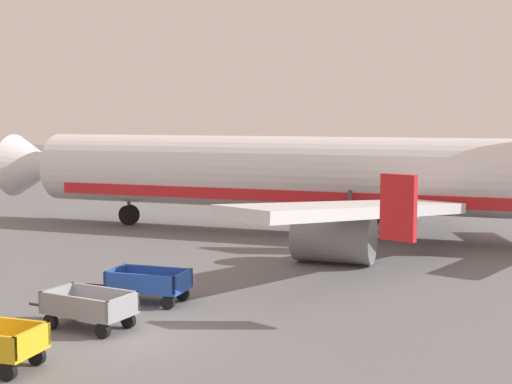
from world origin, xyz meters
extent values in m
plane|color=slate|center=(0.00, 0.00, 0.00)|extent=(220.00, 220.00, 0.00)
cube|color=#518442|center=(0.00, 53.82, 0.03)|extent=(220.00, 28.00, 0.06)
cylinder|color=silver|center=(-0.66, 18.43, 3.15)|extent=(30.12, 4.86, 3.70)
cube|color=red|center=(-0.66, 18.43, 2.13)|extent=(27.12, 4.56, 0.56)
cone|color=silver|center=(-17.15, 17.79, 3.15)|extent=(3.34, 3.75, 3.63)
cube|color=silver|center=(3.79, 10.25, 2.48)|extent=(6.85, 13.11, 1.35)
cube|color=red|center=(6.66, 3.85, 3.43)|extent=(1.10, 0.56, 1.90)
cylinder|color=gray|center=(2.50, 11.76, 1.13)|extent=(3.28, 2.22, 2.10)
cube|color=silver|center=(3.14, 26.93, 2.48)|extent=(7.70, 12.92, 1.35)
cube|color=red|center=(5.51, 33.53, 3.43)|extent=(1.09, 0.63, 1.90)
cylinder|color=gray|center=(1.97, 25.33, 1.13)|extent=(3.28, 2.22, 2.10)
cylinder|color=#4C4C51|center=(-11.15, 18.02, 1.57)|extent=(0.20, 0.20, 2.04)
cylinder|color=black|center=(-11.15, 18.02, 0.55)|extent=(1.12, 0.49, 1.10)
cylinder|color=#4C4C51|center=(1.92, 16.33, 1.57)|extent=(0.20, 0.20, 2.04)
cylinder|color=black|center=(1.92, 16.33, 0.55)|extent=(1.12, 0.49, 1.10)
cylinder|color=#4C4C51|center=(1.75, 20.73, 1.57)|extent=(0.20, 0.20, 2.04)
cylinder|color=black|center=(1.75, 20.73, 0.55)|extent=(1.12, 0.49, 1.10)
cube|color=gold|center=(-1.66, -2.79, 0.80)|extent=(2.50, 0.27, 0.55)
cube|color=gold|center=(-0.42, -3.36, 0.80)|extent=(0.19, 1.40, 0.55)
cylinder|color=black|center=(-0.64, -3.94, 0.22)|extent=(0.45, 0.19, 0.44)
cylinder|color=black|center=(-0.72, -2.82, 0.22)|extent=(0.45, 0.19, 0.44)
cube|color=gray|center=(-1.34, 0.26, 0.48)|extent=(2.63, 1.65, 0.08)
cube|color=gray|center=(-1.41, -0.39, 0.80)|extent=(2.50, 0.35, 0.55)
cube|color=gray|center=(-1.28, 0.90, 0.80)|extent=(2.50, 0.35, 0.55)
cube|color=gray|center=(-2.54, 0.38, 0.80)|extent=(0.24, 1.40, 0.55)
cube|color=gray|center=(-0.15, 0.13, 0.80)|extent=(0.24, 1.40, 0.55)
cylinder|color=#2D2D33|center=(-3.13, 0.44, 0.44)|extent=(1.00, 0.18, 0.08)
cylinder|color=black|center=(-2.33, -0.20, 0.22)|extent=(0.45, 0.20, 0.44)
cylinder|color=black|center=(-2.22, 0.91, 0.22)|extent=(0.45, 0.20, 0.44)
cylinder|color=black|center=(-0.47, -0.40, 0.22)|extent=(0.45, 0.20, 0.44)
cylinder|color=black|center=(-0.35, 0.72, 0.22)|extent=(0.45, 0.20, 0.44)
cube|color=#234CB2|center=(-1.28, 3.43, 0.48)|extent=(2.59, 1.57, 0.08)
cube|color=#234CB2|center=(-1.24, 2.78, 0.80)|extent=(2.50, 0.27, 0.55)
cube|color=#234CB2|center=(-1.33, 4.08, 0.80)|extent=(2.50, 0.27, 0.55)
cube|color=#234CB2|center=(-2.48, 3.35, 0.80)|extent=(0.20, 1.40, 0.55)
cube|color=#234CB2|center=(-0.09, 3.51, 0.80)|extent=(0.20, 1.40, 0.55)
cylinder|color=#2D2D33|center=(-3.08, 3.31, 0.44)|extent=(1.00, 0.15, 0.08)
cylinder|color=black|center=(-2.18, 2.81, 0.22)|extent=(0.45, 0.19, 0.44)
cylinder|color=black|center=(-2.26, 3.92, 0.22)|extent=(0.45, 0.19, 0.44)
cylinder|color=black|center=(-0.31, 2.94, 0.22)|extent=(0.45, 0.19, 0.44)
cylinder|color=black|center=(-0.39, 4.05, 0.22)|extent=(0.45, 0.19, 0.44)
camera|label=1|loc=(10.76, -16.82, 6.01)|focal=51.59mm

